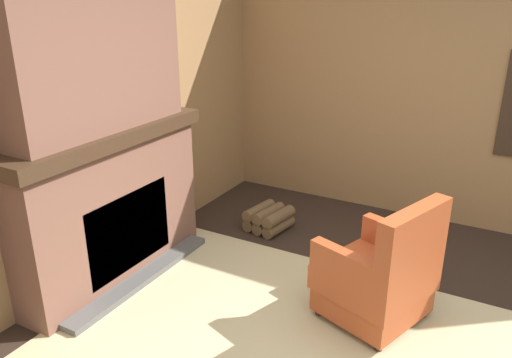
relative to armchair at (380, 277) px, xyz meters
The scene contains 9 objects.
wood_panel_wall_left 2.50m from the armchair, 169.33° to the right, with size 0.06×5.34×2.70m.
wood_panel_wall_back 2.22m from the armchair, 85.12° to the left, with size 5.34×0.09×2.70m.
fireplace_hearth 2.10m from the armchair, 168.22° to the right, with size 0.56×1.81×1.24m.
chimney_breast 2.64m from the armchair, 168.29° to the right, with size 0.31×1.51×1.44m.
area_rug 0.67m from the armchair, 114.76° to the right, with size 3.44×2.18×0.01m.
armchair is the anchor object (origin of this frame).
firewood_stack 1.64m from the armchair, 145.72° to the left, with size 0.42×0.45×0.22m.
oil_lamp_vase 2.49m from the armchair, 155.84° to the right, with size 0.11×0.11×0.31m.
storage_case 2.29m from the armchair, behind, with size 0.15×0.24×0.12m.
Camera 1 is at (0.55, -2.61, 2.21)m, focal length 35.00 mm.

